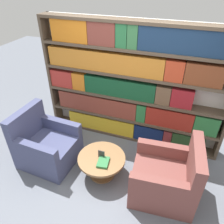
{
  "coord_description": "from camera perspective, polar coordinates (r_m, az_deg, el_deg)",
  "views": [
    {
      "loc": [
        0.85,
        -2.1,
        2.89
      ],
      "look_at": [
        -0.15,
        0.65,
        0.94
      ],
      "focal_mm": 35.0,
      "sensor_mm": 36.0,
      "label": 1
    }
  ],
  "objects": [
    {
      "name": "armchair_left",
      "position": [
        3.96,
        -16.8,
        -8.44
      ],
      "size": [
        0.93,
        0.85,
        0.97
      ],
      "rotation": [
        0.0,
        0.0,
        1.52
      ],
      "color": "#42476B",
      "rests_on": "ground_plane"
    },
    {
      "name": "stray_book",
      "position": [
        3.42,
        -2.32,
        -12.97
      ],
      "size": [
        0.2,
        0.25,
        0.04
      ],
      "color": "#2D703D",
      "rests_on": "coffee_table"
    },
    {
      "name": "table_sign",
      "position": [
        3.48,
        -2.78,
        -11.09
      ],
      "size": [
        0.11,
        0.06,
        0.14
      ],
      "color": "black",
      "rests_on": "coffee_table"
    },
    {
      "name": "armchair_right",
      "position": [
        3.41,
        14.0,
        -16.49
      ],
      "size": [
        0.96,
        0.88,
        0.97
      ],
      "rotation": [
        0.0,
        0.0,
        -1.48
      ],
      "color": "brown",
      "rests_on": "ground_plane"
    },
    {
      "name": "ground_plane",
      "position": [
        3.67,
        -1.39,
        -18.23
      ],
      "size": [
        14.0,
        14.0,
        0.0
      ],
      "primitive_type": "plane",
      "color": "slate"
    },
    {
      "name": "coffee_table",
      "position": [
        3.6,
        -2.71,
        -12.96
      ],
      "size": [
        0.76,
        0.76,
        0.38
      ],
      "color": "brown",
      "rests_on": "ground_plane"
    },
    {
      "name": "bookshelf",
      "position": [
        3.93,
        4.89,
        6.81
      ],
      "size": [
        3.3,
        0.3,
        2.24
      ],
      "color": "silver",
      "rests_on": "ground_plane"
    }
  ]
}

